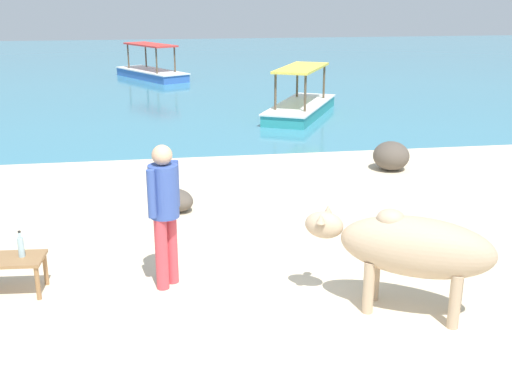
# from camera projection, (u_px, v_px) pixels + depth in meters

# --- Properties ---
(sand_beach) EXTENTS (18.00, 14.00, 0.04)m
(sand_beach) POSITION_uv_depth(u_px,v_px,m) (253.00, 343.00, 5.93)
(sand_beach) COLOR beige
(sand_beach) RESTS_ON ground
(water_surface) EXTENTS (60.00, 36.00, 0.03)m
(water_surface) POSITION_uv_depth(u_px,v_px,m) (173.00, 70.00, 26.62)
(water_surface) COLOR teal
(water_surface) RESTS_ON ground
(cow) EXTENTS (1.86, 1.33, 1.09)m
(cow) POSITION_uv_depth(u_px,v_px,m) (411.00, 247.00, 6.26)
(cow) COLOR tan
(cow) RESTS_ON sand_beach
(low_bench_table) EXTENTS (0.79, 0.50, 0.42)m
(low_bench_table) POSITION_uv_depth(u_px,v_px,m) (8.00, 264.00, 6.77)
(low_bench_table) COLOR olive
(low_bench_table) RESTS_ON sand_beach
(bottle) EXTENTS (0.07, 0.07, 0.30)m
(bottle) POSITION_uv_depth(u_px,v_px,m) (21.00, 246.00, 6.75)
(bottle) COLOR #A3C6D1
(bottle) RESTS_ON low_bench_table
(person_standing) EXTENTS (0.35, 0.42, 1.62)m
(person_standing) POSITION_uv_depth(u_px,v_px,m) (164.00, 206.00, 6.78)
(person_standing) COLOR #CC3D47
(person_standing) RESTS_ON sand_beach
(shore_rock_large) EXTENTS (0.84, 0.85, 0.53)m
(shore_rock_large) POSITION_uv_depth(u_px,v_px,m) (391.00, 156.00, 11.54)
(shore_rock_large) COLOR brown
(shore_rock_large) RESTS_ON sand_beach
(shore_rock_medium) EXTENTS (0.71, 0.74, 0.33)m
(shore_rock_medium) POSITION_uv_depth(u_px,v_px,m) (176.00, 200.00, 9.42)
(shore_rock_medium) COLOR brown
(shore_rock_medium) RESTS_ON sand_beach
(boat_teal) EXTENTS (2.71, 3.79, 1.29)m
(boat_teal) POSITION_uv_depth(u_px,v_px,m) (301.00, 105.00, 16.75)
(boat_teal) COLOR teal
(boat_teal) RESTS_ON water_surface
(boat_blue) EXTENTS (2.82, 3.76, 1.29)m
(boat_blue) POSITION_uv_depth(u_px,v_px,m) (152.00, 71.00, 23.88)
(boat_blue) COLOR #3866B7
(boat_blue) RESTS_ON water_surface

